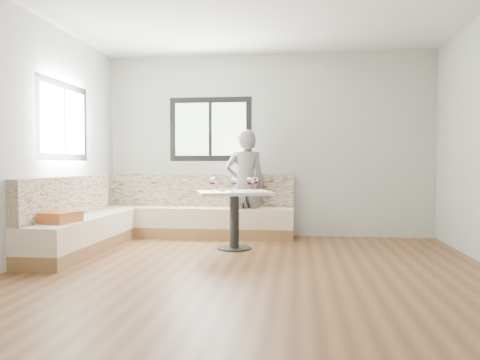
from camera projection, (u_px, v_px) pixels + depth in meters
name	position (u px, v px, depth m)	size (l,w,h in m)	color
room	(245.00, 135.00, 4.82)	(5.01, 5.01, 2.81)	brown
banquette	(151.00, 219.00, 6.57)	(2.90, 2.80, 0.95)	olive
table	(234.00, 206.00, 6.07)	(1.09, 0.95, 0.75)	black
person	(245.00, 184.00, 6.94)	(0.59, 0.39, 1.61)	slate
olive_ramekin	(222.00, 190.00, 6.08)	(0.09, 0.09, 0.04)	white
wine_glass_a	(212.00, 182.00, 5.88)	(0.08, 0.08, 0.19)	white
wine_glass_b	(234.00, 182.00, 5.83)	(0.08, 0.08, 0.19)	white
wine_glass_c	(250.00, 181.00, 5.95)	(0.08, 0.08, 0.19)	white
wine_glass_d	(232.00, 181.00, 6.18)	(0.08, 0.08, 0.19)	white
wine_glass_e	(255.00, 181.00, 6.20)	(0.08, 0.08, 0.19)	white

